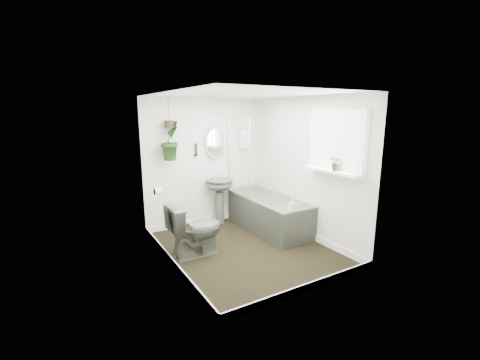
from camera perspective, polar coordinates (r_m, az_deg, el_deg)
floor at (r=5.05m, az=0.88°, el=-12.16°), size 2.30×2.80×0.02m
ceiling at (r=4.61m, az=0.98°, el=15.16°), size 2.30×2.80×0.02m
wall_back at (r=5.92m, az=-6.20°, el=3.16°), size 2.30×0.02×2.30m
wall_front at (r=3.60m, az=12.73°, el=-2.96°), size 2.30×0.02×2.30m
wall_left at (r=4.22m, az=-12.65°, el=-0.73°), size 0.02×2.80×2.30m
wall_right at (r=5.38m, az=11.55°, el=2.07°), size 0.02×2.80×2.30m
skirting at (r=5.02m, az=0.89°, el=-11.54°), size 2.30×2.80×0.10m
bathtub at (r=5.74m, az=5.14°, el=-5.94°), size 0.72×1.72×0.58m
bath_screen at (r=5.75m, az=-0.21°, el=4.27°), size 0.04×0.72×1.40m
shower_box at (r=6.18m, az=0.80°, el=7.34°), size 0.20×0.10×0.35m
oval_mirror at (r=5.93m, az=-4.29°, el=6.62°), size 0.46×0.03×0.62m
wall_sconce at (r=5.77m, az=-7.81°, el=5.38°), size 0.04×0.04×0.22m
toilet_roll_holder at (r=4.95m, az=-14.37°, el=-1.90°), size 0.11×0.11×0.11m
window_recess at (r=4.77m, az=16.81°, el=6.61°), size 0.08×1.00×0.90m
window_sill at (r=4.77m, az=15.93°, el=1.57°), size 0.18×1.00×0.04m
window_blinds at (r=4.74m, az=16.44°, el=6.59°), size 0.01×0.86×0.76m
toilet at (r=4.73m, az=-7.93°, el=-8.63°), size 0.80×0.47×0.80m
pedestal_sink at (r=6.02m, az=-3.58°, el=-3.76°), size 0.53×0.46×0.84m
sill_plant at (r=4.68m, az=16.79°, el=3.08°), size 0.28×0.26×0.24m
hanging_plant at (r=5.47m, az=-12.35°, el=6.87°), size 0.44×0.46×0.65m
soap_bottle at (r=4.95m, az=9.23°, el=-4.38°), size 0.09×0.09×0.19m
hanging_pot at (r=5.45m, az=-12.48°, el=9.64°), size 0.16×0.16×0.12m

